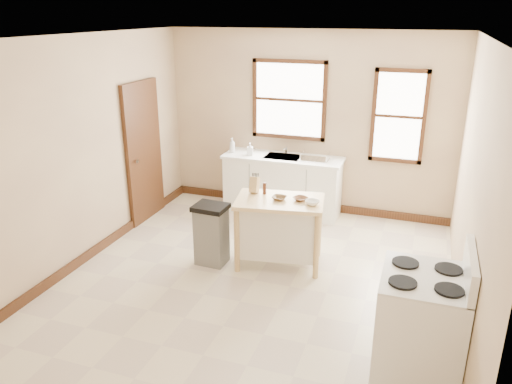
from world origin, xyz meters
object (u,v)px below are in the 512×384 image
Objects in this scene: knife_block at (254,185)px; bowl_c at (312,203)px; pepper_grinder at (264,188)px; soap_bottle_b at (250,149)px; bowl_a at (279,198)px; gas_stove at (421,312)px; kitchen_island at (279,232)px; trash_bin at (211,234)px; soap_bottle_a at (232,145)px; bowl_b at (300,199)px; dish_rack at (315,157)px.

knife_block is 1.18× the size of bowl_c.
bowl_c is at bearing -14.06° from pepper_grinder.
soap_bottle_b is 1.12× the size of bowl_a.
gas_stove is at bearing -48.95° from bowl_c.
knife_block is (-0.37, 0.13, 0.54)m from kitchen_island.
bowl_a is 0.98m from trash_bin.
soap_bottle_a is 2.10m from bowl_a.
gas_stove reaches higher than soap_bottle_b.
trash_bin is (-1.06, -0.31, -0.50)m from bowl_b.
gas_stove is at bearing -24.13° from trash_bin.
dish_rack is 1.60m from knife_block.
gas_stove is (1.97, -1.68, -0.33)m from pepper_grinder.
bowl_c reaches higher than trash_bin.
knife_block is 1.18× the size of bowl_b.
soap_bottle_b is 1.96m from bowl_b.
bowl_c is at bearing -69.44° from dish_rack.
dish_rack is 1.75m from kitchen_island.
soap_bottle_b reaches higher than bowl_b.
bowl_a is (-0.00, -0.01, 0.46)m from kitchen_island.
gas_stove is at bearing -51.34° from kitchen_island.
bowl_b is (1.53, -1.60, -0.14)m from soap_bottle_a.
pepper_grinder is at bearing 150.00° from bowl_a.
bowl_b is at bearing -3.93° from knife_block.
knife_block reaches higher than kitchen_island.
kitchen_island is at bearing -73.73° from soap_bottle_b.
gas_stove is at bearing -64.23° from soap_bottle_b.
dish_rack is at bearing 8.25° from soap_bottle_a.
gas_stove is at bearing -53.70° from dish_rack.
bowl_c is at bearing -14.61° from kitchen_island.
bowl_b is at bearing 2.70° from kitchen_island.
soap_bottle_b is 1.16× the size of bowl_c.
soap_bottle_b is 0.25× the size of trash_bin.
soap_bottle_a is 1.34m from dish_rack.
pepper_grinder is at bearing -48.07° from soap_bottle_a.
soap_bottle_b reaches higher than trash_bin.
pepper_grinder is at bearing -92.21° from dish_rack.
soap_bottle_a is 1.39× the size of bowl_c.
dish_rack is at bearing 96.52° from bowl_b.
bowl_a is at bearing 138.41° from gas_stove.
pepper_grinder is 0.85× the size of bowl_a.
dish_rack reaches higher than trash_bin.
soap_bottle_b reaches higher than dish_rack.
pepper_grinder is 0.49m from bowl_b.
dish_rack is (1.02, 0.08, -0.05)m from soap_bottle_b.
pepper_grinder is at bearing 171.37° from bowl_b.
soap_bottle_a is at bearing -170.51° from dish_rack.
soap_bottle_a is at bearing 123.86° from knife_block.
pepper_grinder reaches higher than trash_bin.
bowl_b is 2.20m from gas_stove.
soap_bottle_b is at bearing -166.80° from dish_rack.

